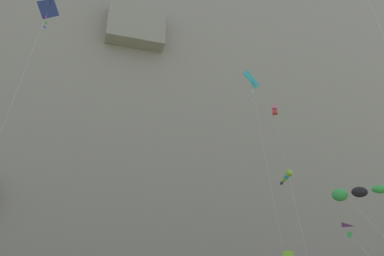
% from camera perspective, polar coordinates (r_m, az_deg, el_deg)
% --- Properties ---
extents(cliff_face, '(180.00, 28.52, 82.08)m').
position_cam_1_polar(cliff_face, '(79.13, -9.72, 4.46)').
color(cliff_face, gray).
rests_on(cliff_face, ground).
extents(kite_diamond_far_left, '(3.72, 6.66, 30.14)m').
position_cam_1_polar(kite_diamond_far_left, '(41.35, -19.49, 14.92)').
color(kite_diamond_far_left, navy).
rests_on(kite_diamond_far_left, ground).
extents(kite_delta_upper_right, '(2.43, 5.18, 7.16)m').
position_cam_1_polar(kite_delta_upper_right, '(24.89, 22.32, -13.99)').
color(kite_delta_upper_right, purple).
rests_on(kite_delta_upper_right, ground).
extents(kite_windsock_low_right, '(2.01, 8.99, 18.11)m').
position_cam_1_polar(kite_windsock_low_right, '(49.13, 13.04, -6.59)').
color(kite_windsock_low_right, '#8CCC33').
rests_on(kite_windsock_low_right, ground).
extents(kite_windsock_near_cliff, '(3.88, 6.73, 9.82)m').
position_cam_1_polar(kite_windsock_near_cliff, '(26.02, 22.07, -8.30)').
color(kite_windsock_near_cliff, green).
rests_on(kite_windsock_near_cliff, ground).
extents(kite_diamond_high_left, '(2.40, 6.29, 27.55)m').
position_cam_1_polar(kite_diamond_high_left, '(44.91, 8.33, 6.25)').
color(kite_diamond_high_left, teal).
rests_on(kite_diamond_high_left, ground).
extents(kite_box_far_right, '(2.39, 3.09, 28.27)m').
position_cam_1_polar(kite_box_far_right, '(55.10, 11.46, 2.25)').
color(kite_box_far_right, pink).
rests_on(kite_box_far_right, ground).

